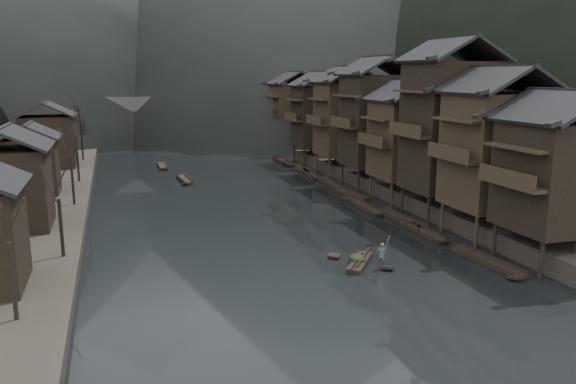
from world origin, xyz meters
name	(u,v)px	position (x,y,z in m)	size (l,w,h in m)	color
water	(289,252)	(0.00, 0.00, 0.00)	(300.00, 300.00, 0.00)	black
right_bank	(422,152)	(35.00, 40.00, 0.90)	(40.00, 200.00, 1.80)	#2D2823
stilt_houses	(383,112)	(17.28, 19.20, 8.96)	(9.00, 67.60, 16.75)	black
left_houses	(25,154)	(-20.50, 20.12, 5.66)	(8.10, 53.20, 8.73)	black
bare_trees	(69,135)	(-17.00, 29.02, 6.43)	(3.98, 73.48, 7.96)	black
moored_sampans	(317,178)	(12.21, 26.88, 0.20)	(3.34, 74.91, 0.47)	black
midriver_boats	(185,163)	(-2.22, 44.52, 0.20)	(10.95, 34.96, 0.45)	black
stone_bridge	(178,116)	(0.00, 72.00, 5.11)	(40.00, 6.00, 9.00)	#4C4C4F
hero_sampan	(360,262)	(3.96, -4.29, 0.20)	(3.56, 4.39, 0.43)	black
cargo_heap	(357,254)	(3.82, -4.11, 0.75)	(1.07, 1.40, 0.64)	black
boatman	(382,251)	(4.97, -5.66, 1.30)	(0.63, 0.41, 1.73)	#515153
bamboo_pole	(386,217)	(5.17, -5.66, 3.70)	(0.06, 0.06, 4.08)	#8C7A51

